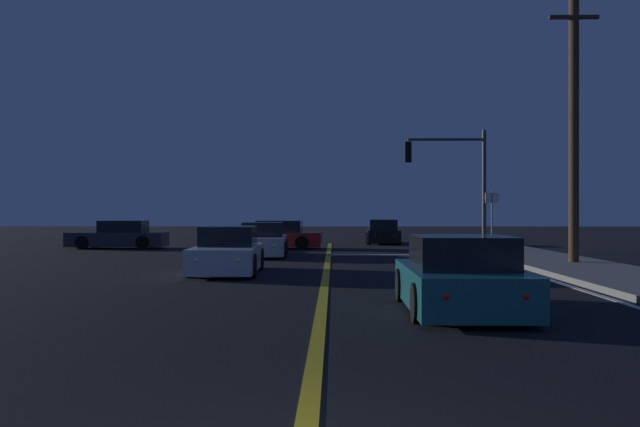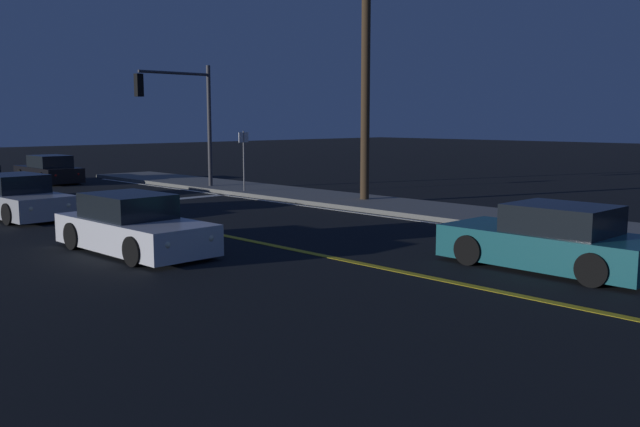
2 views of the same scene
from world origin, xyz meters
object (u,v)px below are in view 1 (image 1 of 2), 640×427
object	(u,v)px
car_distant_tail_black	(383,233)
traffic_signal_near_right	(454,171)
car_lead_oncoming_red	(275,236)
utility_pole_right	(574,114)
street_sign_corner	(492,213)
car_side_waiting_teal	(460,279)
car_far_approaching_white	(228,253)
car_following_oncoming_charcoal	(119,236)
car_mid_block_silver	(263,241)

from	to	relation	value
car_distant_tail_black	traffic_signal_near_right	bearing A→B (deg)	-70.77
car_lead_oncoming_red	utility_pole_right	distance (m)	15.64
car_distant_tail_black	street_sign_corner	xyz separation A→B (m)	(3.61, -10.67, 1.14)
car_side_waiting_teal	street_sign_corner	size ratio (longest dim) A/B	1.69
car_distant_tail_black	traffic_signal_near_right	size ratio (longest dim) A/B	0.84
street_sign_corner	traffic_signal_near_right	bearing A→B (deg)	109.73
utility_pole_right	car_distant_tail_black	bearing A→B (deg)	107.35
car_side_waiting_teal	street_sign_corner	distance (m)	16.09
car_far_approaching_white	utility_pole_right	bearing A→B (deg)	-168.26
car_following_oncoming_charcoal	car_side_waiting_teal	bearing A→B (deg)	-150.00
car_far_approaching_white	traffic_signal_near_right	xyz separation A→B (m)	(8.34, 10.74, 2.97)
car_lead_oncoming_red	car_side_waiting_teal	xyz separation A→B (m)	(5.03, -20.91, -0.00)
car_far_approaching_white	traffic_signal_near_right	world-z (taller)	traffic_signal_near_right
car_side_waiting_teal	car_mid_block_silver	size ratio (longest dim) A/B	0.96
car_far_approaching_white	utility_pole_right	distance (m)	11.86
car_distant_tail_black	car_mid_block_silver	size ratio (longest dim) A/B	0.99
car_side_waiting_teal	traffic_signal_near_right	world-z (taller)	traffic_signal_near_right
car_lead_oncoming_red	utility_pole_right	bearing A→B (deg)	-133.56
car_far_approaching_white	utility_pole_right	size ratio (longest dim) A/B	0.47
car_following_oncoming_charcoal	traffic_signal_near_right	xyz separation A→B (m)	(15.66, -2.59, 2.97)
traffic_signal_near_right	car_far_approaching_white	bearing A→B (deg)	52.19
car_distant_tail_black	street_sign_corner	size ratio (longest dim) A/B	1.74
car_distant_tail_black	car_following_oncoming_charcoal	distance (m)	14.08
car_far_approaching_white	traffic_signal_near_right	distance (m)	13.92
car_following_oncoming_charcoal	traffic_signal_near_right	world-z (taller)	traffic_signal_near_right
car_lead_oncoming_red	car_distant_tail_black	world-z (taller)	same
car_mid_block_silver	car_following_oncoming_charcoal	size ratio (longest dim) A/B	0.96
car_far_approaching_white	traffic_signal_near_right	bearing A→B (deg)	-129.64
car_distant_tail_black	car_lead_oncoming_red	bearing A→B (deg)	-135.36
car_far_approaching_white	street_sign_corner	bearing A→B (deg)	-141.45
car_side_waiting_teal	utility_pole_right	size ratio (longest dim) A/B	0.46
car_mid_block_silver	car_distant_tail_black	bearing A→B (deg)	-119.25
car_mid_block_silver	traffic_signal_near_right	size ratio (longest dim) A/B	0.84
car_distant_tail_black	street_sign_corner	bearing A→B (deg)	-70.39
car_side_waiting_teal	car_mid_block_silver	world-z (taller)	same
car_far_approaching_white	car_side_waiting_teal	bearing A→B (deg)	122.88
utility_pole_right	street_sign_corner	distance (m)	6.37
street_sign_corner	car_mid_block_silver	bearing A→B (deg)	-178.21
car_mid_block_silver	traffic_signal_near_right	xyz separation A→B (m)	(8.13, 3.09, 2.97)
car_lead_oncoming_red	street_sign_corner	xyz separation A→B (m)	(9.13, -5.39, 1.14)
car_lead_oncoming_red	utility_pole_right	world-z (taller)	utility_pole_right
car_following_oncoming_charcoal	utility_pole_right	distance (m)	21.45
car_lead_oncoming_red	car_mid_block_silver	size ratio (longest dim) A/B	1.04
car_mid_block_silver	street_sign_corner	bearing A→B (deg)	179.30
car_lead_oncoming_red	car_following_oncoming_charcoal	size ratio (longest dim) A/B	1.00
car_lead_oncoming_red	car_side_waiting_teal	distance (m)	21.51
car_lead_oncoming_red	traffic_signal_near_right	bearing A→B (deg)	-105.66
car_far_approaching_white	traffic_signal_near_right	size ratio (longest dim) A/B	0.83
car_side_waiting_teal	traffic_signal_near_right	size ratio (longest dim) A/B	0.81
car_lead_oncoming_red	car_mid_block_silver	bearing A→B (deg)	-178.01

